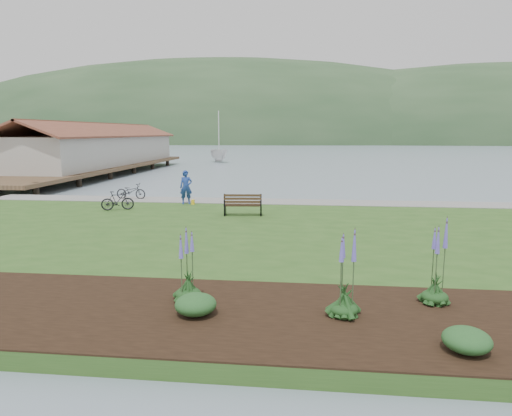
% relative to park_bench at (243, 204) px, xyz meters
% --- Properties ---
extents(ground, '(600.00, 600.00, 0.00)m').
position_rel_park_bench_xyz_m(ground, '(0.99, -2.26, -0.96)').
color(ground, slate).
rests_on(ground, ground).
extents(lawn, '(34.00, 20.00, 0.40)m').
position_rel_park_bench_xyz_m(lawn, '(0.99, -4.26, -0.76)').
color(lawn, '#2C521D').
rests_on(lawn, ground).
extents(shoreline_path, '(34.00, 2.20, 0.03)m').
position_rel_park_bench_xyz_m(shoreline_path, '(0.99, 4.64, -0.54)').
color(shoreline_path, gray).
rests_on(shoreline_path, lawn).
extents(garden_bed, '(24.00, 4.40, 0.04)m').
position_rel_park_bench_xyz_m(garden_bed, '(3.99, -12.06, -0.54)').
color(garden_bed, black).
rests_on(garden_bed, lawn).
extents(far_hillside, '(580.00, 80.00, 38.00)m').
position_rel_park_bench_xyz_m(far_hillside, '(20.99, 167.74, -0.96)').
color(far_hillside, '#2B4B2A').
rests_on(far_hillside, ground).
extents(pier_pavilion, '(8.00, 36.00, 5.40)m').
position_rel_park_bench_xyz_m(pier_pavilion, '(-19.01, 25.26, 1.68)').
color(pier_pavilion, '#4C3826').
rests_on(pier_pavilion, ground).
extents(park_bench, '(1.87, 0.91, 1.12)m').
position_rel_park_bench_xyz_m(park_bench, '(0.00, 0.00, 0.00)').
color(park_bench, black).
rests_on(park_bench, lawn).
extents(person, '(0.93, 0.76, 2.22)m').
position_rel_park_bench_xyz_m(person, '(-3.69, 3.30, 0.55)').
color(person, navy).
rests_on(person, lawn).
extents(bicycle_a, '(0.70, 1.84, 0.95)m').
position_rel_park_bench_xyz_m(bicycle_a, '(-7.52, 4.80, -0.08)').
color(bicycle_a, black).
rests_on(bicycle_a, lawn).
extents(bicycle_b, '(1.06, 1.70, 0.99)m').
position_rel_park_bench_xyz_m(bicycle_b, '(-6.69, 0.85, -0.06)').
color(bicycle_b, black).
rests_on(bicycle_b, lawn).
extents(sailboat, '(12.07, 12.15, 23.85)m').
position_rel_park_bench_xyz_m(sailboat, '(-9.94, 45.15, -0.96)').
color(sailboat, silver).
rests_on(sailboat, ground).
extents(pannier, '(0.19, 0.27, 0.27)m').
position_rel_park_bench_xyz_m(pannier, '(-3.28, 3.18, -0.43)').
color(pannier, yellow).
rests_on(pannier, lawn).
extents(echium_0, '(0.62, 0.62, 2.08)m').
position_rel_park_bench_xyz_m(echium_0, '(3.91, -11.96, 0.27)').
color(echium_0, '#153C16').
rests_on(echium_0, garden_bed).
extents(echium_1, '(0.62, 0.62, 2.26)m').
position_rel_park_bench_xyz_m(echium_1, '(6.09, -10.96, 0.35)').
color(echium_1, '#153C16').
rests_on(echium_1, garden_bed).
extents(echium_4, '(0.62, 0.62, 2.08)m').
position_rel_park_bench_xyz_m(echium_4, '(0.30, -11.43, 0.26)').
color(echium_4, '#153C16').
rests_on(echium_4, garden_bed).
extents(shrub_0, '(0.92, 0.92, 0.46)m').
position_rel_park_bench_xyz_m(shrub_0, '(0.69, -12.25, -0.29)').
color(shrub_0, '#1E4C21').
rests_on(shrub_0, garden_bed).
extents(shrub_1, '(0.88, 0.88, 0.44)m').
position_rel_park_bench_xyz_m(shrub_1, '(6.02, -13.37, -0.30)').
color(shrub_1, '#1E4C21').
rests_on(shrub_1, garden_bed).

